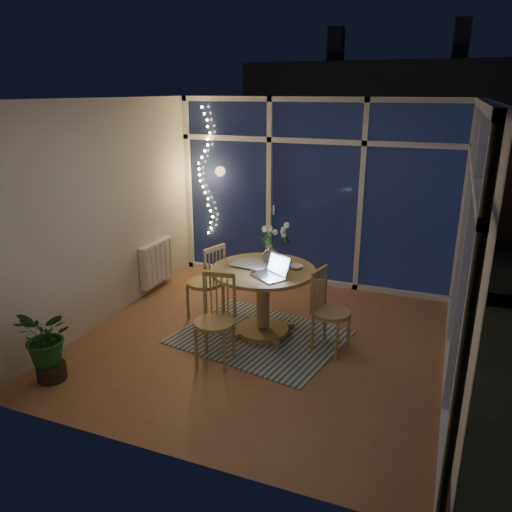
{
  "coord_description": "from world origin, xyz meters",
  "views": [
    {
      "loc": [
        1.76,
        -4.69,
        2.68
      ],
      "look_at": [
        -0.19,
        0.25,
        0.91
      ],
      "focal_mm": 35.0,
      "sensor_mm": 36.0,
      "label": 1
    }
  ],
  "objects_px": {
    "laptop": "(269,266)",
    "chair_front": "(214,321)",
    "chair_right": "(332,311)",
    "dining_table": "(263,302)",
    "chair_left": "(205,281)",
    "potted_plant": "(48,344)",
    "flower_vase": "(271,254)"
  },
  "relations": [
    {
      "from": "dining_table",
      "to": "chair_front",
      "type": "xyz_separation_m",
      "value": [
        -0.23,
        -0.79,
        0.08
      ]
    },
    {
      "from": "chair_front",
      "to": "laptop",
      "type": "bearing_deg",
      "value": 48.71
    },
    {
      "from": "chair_left",
      "to": "potted_plant",
      "type": "distance_m",
      "value": 1.95
    },
    {
      "from": "laptop",
      "to": "potted_plant",
      "type": "bearing_deg",
      "value": -105.71
    },
    {
      "from": "potted_plant",
      "to": "dining_table",
      "type": "bearing_deg",
      "value": 46.47
    },
    {
      "from": "dining_table",
      "to": "flower_vase",
      "type": "height_order",
      "value": "flower_vase"
    },
    {
      "from": "chair_front",
      "to": "potted_plant",
      "type": "xyz_separation_m",
      "value": [
        -1.35,
        -0.87,
        -0.1
      ]
    },
    {
      "from": "dining_table",
      "to": "laptop",
      "type": "distance_m",
      "value": 0.6
    },
    {
      "from": "chair_left",
      "to": "flower_vase",
      "type": "relative_size",
      "value": 4.63
    },
    {
      "from": "chair_left",
      "to": "laptop",
      "type": "xyz_separation_m",
      "value": [
        0.95,
        -0.37,
        0.44
      ]
    },
    {
      "from": "flower_vase",
      "to": "chair_front",
      "type": "bearing_deg",
      "value": -103.65
    },
    {
      "from": "laptop",
      "to": "flower_vase",
      "type": "relative_size",
      "value": 1.68
    },
    {
      "from": "flower_vase",
      "to": "potted_plant",
      "type": "distance_m",
      "value": 2.51
    },
    {
      "from": "laptop",
      "to": "chair_front",
      "type": "bearing_deg",
      "value": -89.59
    },
    {
      "from": "chair_right",
      "to": "potted_plant",
      "type": "distance_m",
      "value": 2.85
    },
    {
      "from": "chair_right",
      "to": "flower_vase",
      "type": "distance_m",
      "value": 0.96
    },
    {
      "from": "chair_front",
      "to": "chair_left",
      "type": "bearing_deg",
      "value": 115.26
    },
    {
      "from": "chair_left",
      "to": "flower_vase",
      "type": "xyz_separation_m",
      "value": [
        0.82,
        0.08,
        0.41
      ]
    },
    {
      "from": "dining_table",
      "to": "chair_left",
      "type": "distance_m",
      "value": 0.82
    },
    {
      "from": "chair_right",
      "to": "dining_table",
      "type": "bearing_deg",
      "value": 97.28
    },
    {
      "from": "flower_vase",
      "to": "chair_right",
      "type": "bearing_deg",
      "value": -20.9
    },
    {
      "from": "dining_table",
      "to": "potted_plant",
      "type": "xyz_separation_m",
      "value": [
        -1.57,
        -1.65,
        -0.02
      ]
    },
    {
      "from": "chair_front",
      "to": "laptop",
      "type": "height_order",
      "value": "laptop"
    },
    {
      "from": "laptop",
      "to": "flower_vase",
      "type": "xyz_separation_m",
      "value": [
        -0.13,
        0.45,
        -0.02
      ]
    },
    {
      "from": "laptop",
      "to": "potted_plant",
      "type": "xyz_separation_m",
      "value": [
        -1.72,
        -1.42,
        -0.54
      ]
    },
    {
      "from": "laptop",
      "to": "potted_plant",
      "type": "height_order",
      "value": "laptop"
    },
    {
      "from": "dining_table",
      "to": "potted_plant",
      "type": "bearing_deg",
      "value": -133.53
    },
    {
      "from": "dining_table",
      "to": "chair_right",
      "type": "relative_size",
      "value": 1.28
    },
    {
      "from": "chair_front",
      "to": "flower_vase",
      "type": "bearing_deg",
      "value": 69.48
    },
    {
      "from": "chair_left",
      "to": "laptop",
      "type": "height_order",
      "value": "laptop"
    },
    {
      "from": "dining_table",
      "to": "chair_front",
      "type": "relative_size",
      "value": 1.23
    },
    {
      "from": "dining_table",
      "to": "flower_vase",
      "type": "relative_size",
      "value": 5.56
    }
  ]
}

